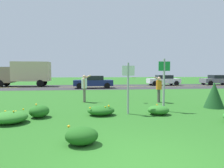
% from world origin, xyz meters
% --- Properties ---
extents(ground_plane, '(120.00, 120.00, 0.00)m').
position_xyz_m(ground_plane, '(0.00, 11.01, 0.00)').
color(ground_plane, '#26601E').
extents(highway_strip, '(120.00, 8.87, 0.01)m').
position_xyz_m(highway_strip, '(0.00, 22.01, 0.00)').
color(highway_strip, '#2D2D30').
rests_on(highway_strip, ground).
extents(highway_center_stripe, '(120.00, 0.16, 0.00)m').
position_xyz_m(highway_center_stripe, '(0.00, 22.01, 0.01)').
color(highway_center_stripe, yellow).
rests_on(highway_center_stripe, ground).
extents(daylily_clump_front_center, '(0.80, 0.87, 0.57)m').
position_xyz_m(daylily_clump_front_center, '(-3.04, 4.79, 0.26)').
color(daylily_clump_front_center, '#23661E').
rests_on(daylily_clump_front_center, ground).
extents(daylily_clump_mid_left, '(1.21, 1.20, 0.48)m').
position_xyz_m(daylily_clump_mid_left, '(-3.86, 3.94, 0.22)').
color(daylily_clump_mid_left, '#2D7526').
rests_on(daylily_clump_mid_left, ground).
extents(daylily_clump_mid_right, '(0.85, 0.75, 0.49)m').
position_xyz_m(daylily_clump_mid_right, '(-1.23, 1.40, 0.23)').
color(daylily_clump_mid_right, '#1E5619').
rests_on(daylily_clump_mid_right, ground).
extents(daylily_clump_mid_center, '(0.93, 0.85, 0.44)m').
position_xyz_m(daylily_clump_mid_center, '(2.02, 4.75, 0.20)').
color(daylily_clump_mid_center, '#2D7526').
rests_on(daylily_clump_mid_center, ground).
extents(daylily_clump_front_left, '(1.17, 0.98, 0.47)m').
position_xyz_m(daylily_clump_front_left, '(-0.49, 4.93, 0.20)').
color(daylily_clump_front_left, '#23661E').
rests_on(daylily_clump_front_left, ground).
extents(sign_post_near_path, '(0.56, 0.10, 2.28)m').
position_xyz_m(sign_post_near_path, '(0.73, 5.03, 1.39)').
color(sign_post_near_path, '#93969B').
rests_on(sign_post_near_path, ground).
extents(sign_post_by_roadside, '(0.56, 0.10, 2.49)m').
position_xyz_m(sign_post_by_roadside, '(2.54, 5.45, 1.51)').
color(sign_post_by_roadside, '#93969B').
rests_on(sign_post_by_roadside, ground).
extents(evergreen_shrub_side, '(1.02, 1.02, 1.34)m').
position_xyz_m(evergreen_shrub_side, '(5.49, 6.02, 0.67)').
color(evergreen_shrub_side, '#19471E').
rests_on(evergreen_shrub_side, ground).
extents(person_thrower_white_shirt, '(0.59, 0.52, 1.70)m').
position_xyz_m(person_thrower_white_shirt, '(-1.24, 8.90, 1.01)').
color(person_thrower_white_shirt, silver).
rests_on(person_thrower_white_shirt, ground).
extents(person_catcher_orange_shirt, '(0.56, 0.51, 1.60)m').
position_xyz_m(person_catcher_orange_shirt, '(3.30, 8.24, 0.94)').
color(person_catcher_orange_shirt, orange).
rests_on(person_catcher_orange_shirt, ground).
extents(frisbee_lime, '(0.26, 0.26, 0.05)m').
position_xyz_m(frisbee_lime, '(1.76, 8.43, 1.52)').
color(frisbee_lime, '#8CD133').
extents(car_gray_leftmost, '(4.50, 2.00, 1.45)m').
position_xyz_m(car_gray_leftmost, '(17.88, 24.01, 0.74)').
color(car_gray_leftmost, slate).
rests_on(car_gray_leftmost, ground).
extents(car_white_center_left, '(4.50, 2.00, 1.45)m').
position_xyz_m(car_white_center_left, '(9.72, 24.01, 0.74)').
color(car_white_center_left, silver).
rests_on(car_white_center_left, ground).
extents(car_navy_center_right, '(4.50, 2.00, 1.45)m').
position_xyz_m(car_navy_center_right, '(-0.34, 20.02, 0.74)').
color(car_navy_center_right, navy).
rests_on(car_navy_center_right, ground).
extents(box_truck_tan, '(6.70, 2.46, 3.20)m').
position_xyz_m(box_truck_tan, '(-9.16, 24.01, 1.80)').
color(box_truck_tan, '#937F60').
rests_on(box_truck_tan, ground).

